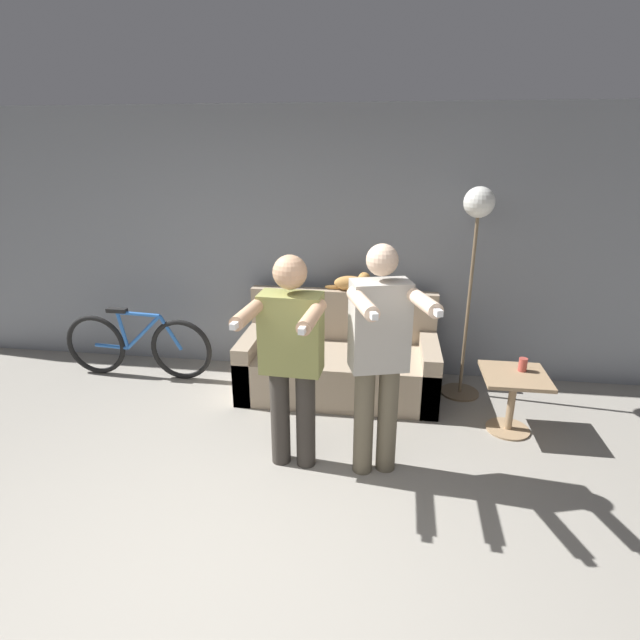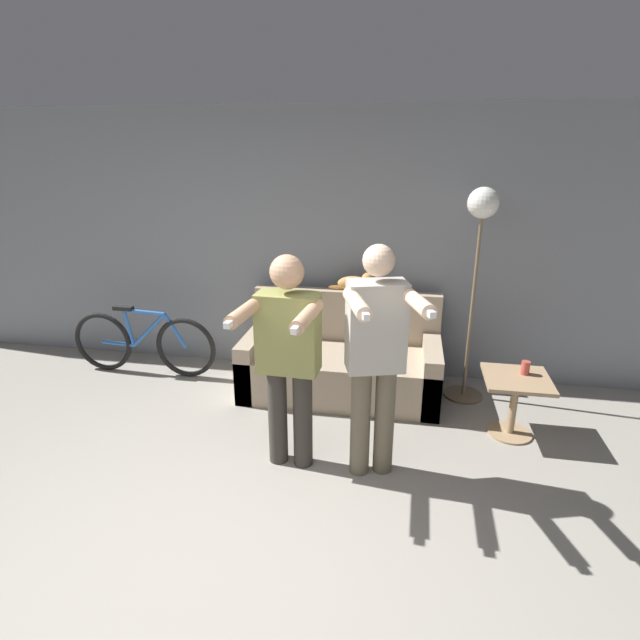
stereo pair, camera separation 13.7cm
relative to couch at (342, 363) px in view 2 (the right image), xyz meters
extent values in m
plane|color=gray|center=(-0.48, -2.44, -0.28)|extent=(16.00, 16.00, 0.00)
cube|color=gray|center=(-0.48, 0.52, 1.02)|extent=(10.00, 0.05, 2.60)
cube|color=tan|center=(0.00, -0.05, -0.07)|extent=(1.81, 0.86, 0.41)
cube|color=tan|center=(0.00, 0.31, 0.38)|extent=(1.81, 0.14, 0.49)
cube|color=tan|center=(-0.83, -0.05, 0.00)|extent=(0.16, 0.86, 0.55)
cube|color=tan|center=(0.83, -0.05, 0.00)|extent=(0.16, 0.86, 0.55)
cylinder|color=#38332D|center=(-0.31, -1.20, 0.09)|extent=(0.14, 0.14, 0.75)
cylinder|color=#38332D|center=(-0.12, -1.21, 0.09)|extent=(0.14, 0.14, 0.75)
cube|color=#8C8E4C|center=(-0.21, -1.21, 0.75)|extent=(0.43, 0.24, 0.56)
sphere|color=tan|center=(-0.21, -1.21, 1.18)|extent=(0.23, 0.23, 0.23)
cylinder|color=tan|center=(-0.43, -1.45, 0.97)|extent=(0.12, 0.51, 0.11)
cube|color=white|center=(-0.44, -1.70, 0.98)|extent=(0.04, 0.12, 0.04)
cylinder|color=tan|center=(-0.03, -1.47, 0.97)|extent=(0.12, 0.51, 0.11)
cube|color=white|center=(-0.04, -1.72, 0.98)|extent=(0.04, 0.12, 0.04)
cylinder|color=#6B604C|center=(0.30, -1.23, 0.12)|extent=(0.14, 0.14, 0.81)
cylinder|color=#6B604C|center=(0.46, -1.18, 0.12)|extent=(0.14, 0.14, 0.81)
cube|color=#B7B2A8|center=(0.38, -1.21, 0.83)|extent=(0.43, 0.32, 0.61)
sphere|color=beige|center=(0.38, -1.21, 1.27)|extent=(0.21, 0.21, 0.21)
cylinder|color=beige|center=(0.28, -1.50, 1.08)|extent=(0.23, 0.51, 0.11)
cube|color=white|center=(0.35, -1.74, 1.09)|extent=(0.07, 0.13, 0.04)
cylinder|color=beige|center=(0.63, -1.40, 1.08)|extent=(0.23, 0.51, 0.11)
cube|color=white|center=(0.70, -1.64, 1.09)|extent=(0.07, 0.13, 0.04)
ellipsoid|color=tan|center=(0.07, 0.31, 0.70)|extent=(0.31, 0.13, 0.14)
sphere|color=tan|center=(0.20, 0.31, 0.75)|extent=(0.12, 0.12, 0.12)
ellipsoid|color=tan|center=(-0.10, 0.33, 0.65)|extent=(0.17, 0.04, 0.04)
cone|color=tan|center=(0.18, 0.29, 0.80)|extent=(0.04, 0.04, 0.03)
cone|color=tan|center=(0.18, 0.33, 0.80)|extent=(0.04, 0.04, 0.03)
cylinder|color=#756047|center=(1.15, 0.09, -0.27)|extent=(0.36, 0.36, 0.02)
cylinder|color=#756047|center=(1.15, 0.09, 0.57)|extent=(0.03, 0.03, 1.71)
sphere|color=white|center=(1.15, 0.09, 1.51)|extent=(0.26, 0.26, 0.26)
cylinder|color=#A38460|center=(1.47, -0.52, -0.27)|extent=(0.35, 0.35, 0.02)
cylinder|color=#A38460|center=(1.47, -0.52, -0.04)|extent=(0.06, 0.06, 0.48)
cube|color=#A38460|center=(1.47, -0.52, 0.22)|extent=(0.50, 0.50, 0.03)
cylinder|color=#B7473D|center=(1.53, -0.45, 0.29)|extent=(0.07, 0.07, 0.11)
torus|color=black|center=(-1.58, 0.03, 0.03)|extent=(0.63, 0.05, 0.63)
torus|color=black|center=(-2.50, 0.03, 0.03)|extent=(0.63, 0.05, 0.63)
cylinder|color=blue|center=(-1.96, 0.03, 0.20)|extent=(0.40, 0.04, 0.39)
cylinder|color=blue|center=(-2.18, 0.03, 0.21)|extent=(0.10, 0.04, 0.38)
cylinder|color=blue|center=(-1.99, 0.03, 0.39)|extent=(0.44, 0.04, 0.05)
cylinder|color=blue|center=(-2.32, 0.03, 0.03)|extent=(0.35, 0.04, 0.05)
cylinder|color=blue|center=(-1.68, 0.03, 0.21)|extent=(0.22, 0.04, 0.36)
cube|color=black|center=(-2.21, 0.03, 0.42)|extent=(0.20, 0.07, 0.04)
camera|label=1|loc=(0.42, -4.32, 1.96)|focal=28.00mm
camera|label=2|loc=(0.56, -4.29, 1.96)|focal=28.00mm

